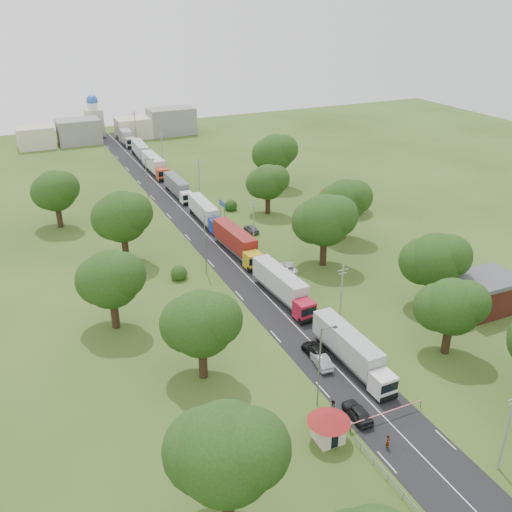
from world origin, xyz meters
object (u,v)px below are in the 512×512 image
car_lane_mid (321,360)px  truck_0 (352,350)px  boom_barrier (376,416)px  guard_booth (329,423)px  car_lane_front (358,412)px  pedestrian_near (388,442)px  info_sign (222,206)px

car_lane_mid → truck_0: bearing=163.5°
boom_barrier → guard_booth: size_ratio=2.10×
boom_barrier → truck_0: size_ratio=0.63×
car_lane_front → boom_barrier: bearing=133.2°
car_lane_front → pedestrian_near: (0.20, -5.00, 0.04)m
car_lane_mid → car_lane_front: bearing=89.6°
guard_booth → pedestrian_near: bearing=-36.4°
boom_barrier → car_lane_front: car_lane_front is taller
boom_barrier → guard_booth: guard_booth is taller
truck_0 → car_lane_front: size_ratio=3.38×
truck_0 → guard_booth: bearing=-133.0°
car_lane_front → car_lane_mid: (1.25, 9.65, -0.02)m
info_sign → car_lane_mid: size_ratio=0.95×
boom_barrier → car_lane_front: size_ratio=2.13×
boom_barrier → car_lane_mid: (-0.06, 11.15, -0.18)m
car_lane_front → car_lane_mid: size_ratio=1.00×
guard_booth → pedestrian_near: (4.74, -3.50, -1.38)m
info_sign → pedestrian_near: 64.00m
guard_booth → car_lane_front: 4.99m
info_sign → car_lane_mid: info_sign is taller
pedestrian_near → info_sign: bearing=46.0°
guard_booth → pedestrian_near: size_ratio=2.81×
guard_booth → truck_0: bearing=47.0°
truck_0 → pedestrian_near: bearing=-108.2°
guard_booth → car_lane_front: (4.54, 1.50, -1.42)m
guard_booth → info_sign: 61.27m
pedestrian_near → guard_booth: bearing=106.4°
truck_0 → pedestrian_near: truck_0 is taller
boom_barrier → car_lane_front: bearing=131.0°
guard_booth → car_lane_front: size_ratio=1.01×
boom_barrier → truck_0: (3.24, 9.72, 1.27)m
guard_booth → pedestrian_near: 6.05m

